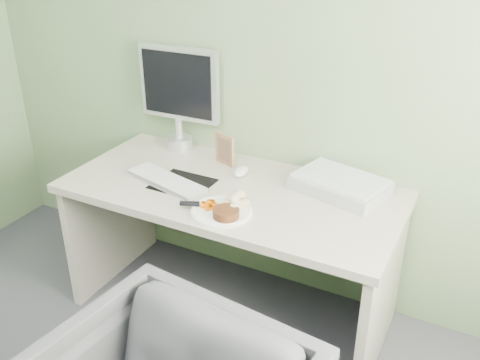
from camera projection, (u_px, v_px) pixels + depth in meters
The scene contains 14 objects.
wall_back at pixel (267, 40), 2.54m from camera, with size 3.50×3.50×0.00m, color #6F8960.
desk at pixel (231, 221), 2.61m from camera, with size 1.60×0.75×0.73m.
plate at pixel (222, 212), 2.31m from camera, with size 0.27×0.27×0.01m, color white.
steak at pixel (226, 213), 2.25m from camera, with size 0.11×0.11×0.04m, color black.
potato_pile at pixel (234, 201), 2.32m from camera, with size 0.11×0.08×0.06m, color tan.
carrot_heap at pixel (208, 204), 2.32m from camera, with size 0.06×0.06×0.04m, color orange.
steak_knife at pixel (198, 204), 2.33m from camera, with size 0.22×0.10×0.02m.
mousepad at pixel (183, 184), 2.56m from camera, with size 0.27×0.23×0.00m, color black.
keyboard at pixel (166, 180), 2.56m from camera, with size 0.43×0.13×0.02m, color white.
computer_mouse at pixel (241, 172), 2.64m from camera, with size 0.06×0.11×0.04m, color white.
photo_frame at pixel (225, 150), 2.73m from camera, with size 0.13×0.01×0.16m, color #A37A4C.
eyedrop_bottle at pixel (231, 160), 2.73m from camera, with size 0.02×0.02×0.06m.
scanner at pixel (340, 185), 2.48m from camera, with size 0.41×0.27×0.06m, color #A5A7AC.
monitor at pixel (179, 92), 2.83m from camera, with size 0.46×0.14×0.55m.
Camera 1 is at (1.06, -0.34, 1.90)m, focal length 40.00 mm.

